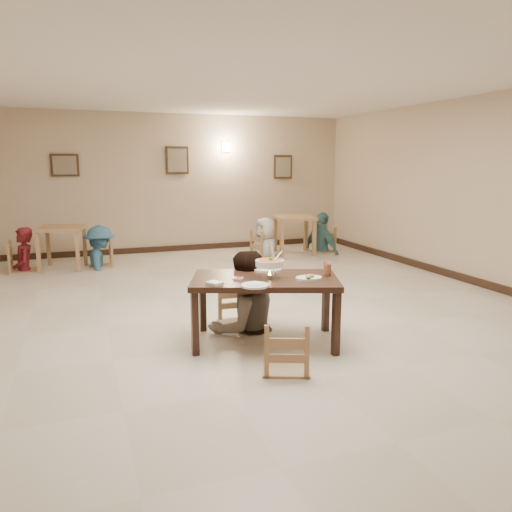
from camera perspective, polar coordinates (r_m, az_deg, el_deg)
name	(u,v)px	position (r m, az deg, el deg)	size (l,w,h in m)	color
floor	(246,312)	(6.64, -1.16, -6.41)	(10.00, 10.00, 0.00)	beige
ceiling	(245,74)	(6.44, -1.26, 20.04)	(10.00, 10.00, 0.00)	silver
wall_back	(173,184)	(11.21, -9.47, 8.17)	(10.00, 10.00, 0.00)	#C5AD90
wall_right	(492,192)	(8.53, 25.37, 6.60)	(10.00, 10.00, 0.00)	#C5AD90
baseboard_back	(175,248)	(11.33, -9.22, 0.88)	(8.00, 0.06, 0.12)	black
baseboard_right	(483,283)	(8.70, 24.49, -2.87)	(0.06, 10.00, 0.12)	black
picture_a	(65,165)	(10.98, -21.02, 9.67)	(0.55, 0.04, 0.45)	#332214
picture_b	(177,160)	(11.18, -9.00, 10.75)	(0.50, 0.04, 0.60)	#332214
picture_c	(283,167)	(11.91, 3.10, 10.12)	(0.45, 0.04, 0.55)	#332214
wall_sconce	(226,147)	(11.45, -3.51, 12.35)	(0.16, 0.05, 0.22)	#FFD88C
main_table	(265,285)	(5.38, 1.03, -3.31)	(1.76, 1.35, 0.73)	#331E14
chair_far	(238,288)	(6.00, -2.05, -3.64)	(0.44, 0.44, 0.94)	tan
chair_near	(286,322)	(4.73, 3.50, -7.58)	(0.44, 0.44, 0.94)	tan
main_diner	(244,251)	(5.79, -1.43, 0.58)	(0.91, 0.71, 1.87)	gray
curry_warmer	(270,263)	(5.31, 1.57, -0.85)	(0.34, 0.30, 0.27)	silver
rice_plate_far	(268,269)	(5.70, 1.36, -1.54)	(0.32, 0.32, 0.07)	white
rice_plate_near	(255,285)	(4.98, -0.13, -3.34)	(0.28, 0.28, 0.06)	white
fried_plate	(309,277)	(5.31, 6.05, -2.44)	(0.29, 0.29, 0.06)	white
chili_dish	(238,278)	(5.29, -2.09, -2.55)	(0.11, 0.11, 0.02)	white
napkin_cutlery	(215,283)	(5.08, -4.75, -3.10)	(0.20, 0.24, 0.03)	white
drink_glass	(327,269)	(5.50, 8.14, -1.43)	(0.08, 0.08, 0.17)	white
bg_table_left	(61,234)	(9.89, -21.36, 2.37)	(0.94, 0.94, 0.79)	#A4784F
bg_table_right	(294,223)	(10.79, 4.40, 3.81)	(0.95, 0.95, 0.82)	#A4784F
bg_chair_ll	(22,243)	(9.92, -25.14, 1.31)	(0.49, 0.49, 1.04)	tan
bg_chair_lr	(100,243)	(9.85, -17.43, 1.43)	(0.43, 0.43, 0.92)	tan
bg_chair_rl	(265,232)	(10.55, 1.05, 2.77)	(0.48, 0.48, 1.02)	tan
bg_chair_rr	(322,229)	(11.10, 7.56, 3.05)	(0.48, 0.48, 1.02)	tan
bg_diner_a	(21,227)	(9.89, -25.27, 2.97)	(0.59, 0.39, 1.61)	maroon
bg_diner_b	(99,226)	(9.80, -17.54, 3.34)	(1.02, 0.59, 1.58)	#33698D
bg_diner_c	(265,218)	(10.51, 1.06, 4.40)	(0.79, 0.52, 1.62)	silver
bg_diner_d	(323,212)	(11.06, 7.61, 4.99)	(1.04, 0.43, 1.77)	#487F7E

